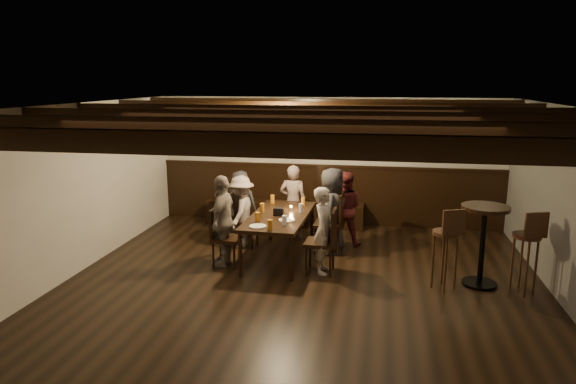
% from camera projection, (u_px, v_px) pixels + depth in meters
% --- Properties ---
extents(room, '(7.00, 7.00, 7.00)m').
position_uv_depth(room, '(303.00, 180.00, 8.58)').
color(room, black).
rests_on(room, ground).
extents(dining_table, '(0.89, 1.88, 0.70)m').
position_uv_depth(dining_table, '(279.00, 218.00, 7.85)').
color(dining_table, black).
rests_on(dining_table, floor).
extents(chair_left_near, '(0.43, 0.43, 0.91)m').
position_uv_depth(chair_left_near, '(243.00, 230.00, 8.50)').
color(chair_left_near, black).
rests_on(chair_left_near, floor).
extents(chair_left_far, '(0.41, 0.41, 0.87)m').
position_uv_depth(chair_left_far, '(226.00, 248.00, 7.65)').
color(chair_left_far, black).
rests_on(chair_left_far, floor).
extents(chair_right_near, '(0.46, 0.46, 0.98)m').
position_uv_depth(chair_right_near, '(330.00, 234.00, 8.21)').
color(chair_right_near, black).
rests_on(chair_right_near, floor).
extents(chair_right_far, '(0.44, 0.44, 0.93)m').
position_uv_depth(chair_right_far, '(321.00, 253.00, 7.35)').
color(chair_right_far, black).
rests_on(chair_right_far, floor).
extents(person_bench_left, '(0.59, 0.40, 1.19)m').
position_uv_depth(person_bench_left, '(241.00, 204.00, 8.90)').
color(person_bench_left, '#2B2A2D').
rests_on(person_bench_left, floor).
extents(person_bench_centre, '(0.48, 0.32, 1.30)m').
position_uv_depth(person_bench_centre, '(293.00, 202.00, 8.85)').
color(person_bench_centre, slate).
rests_on(person_bench_centre, floor).
extents(person_bench_right, '(0.62, 0.49, 1.24)m').
position_uv_depth(person_bench_right, '(344.00, 208.00, 8.53)').
color(person_bench_right, maroon).
rests_on(person_bench_right, floor).
extents(person_left_near, '(0.46, 0.78, 1.19)m').
position_uv_depth(person_left_near, '(241.00, 211.00, 8.44)').
color(person_left_near, gray).
rests_on(person_left_near, floor).
extents(person_left_far, '(0.36, 0.81, 1.37)m').
position_uv_depth(person_left_far, '(223.00, 221.00, 7.56)').
color(person_left_far, gray).
rests_on(person_left_far, floor).
extents(person_right_near, '(0.46, 0.68, 1.37)m').
position_uv_depth(person_right_near, '(332.00, 211.00, 8.12)').
color(person_right_near, '#27272A').
rests_on(person_right_near, floor).
extents(person_right_far, '(0.31, 0.47, 1.25)m').
position_uv_depth(person_right_far, '(324.00, 230.00, 7.27)').
color(person_right_far, '#AFA694').
rests_on(person_right_far, floor).
extents(pint_a, '(0.07, 0.07, 0.14)m').
position_uv_depth(pint_a, '(272.00, 199.00, 8.55)').
color(pint_a, '#BF7219').
rests_on(pint_a, dining_table).
extents(pint_b, '(0.07, 0.07, 0.14)m').
position_uv_depth(pint_b, '(303.00, 201.00, 8.39)').
color(pint_b, '#BF7219').
rests_on(pint_b, dining_table).
extents(pint_c, '(0.07, 0.07, 0.14)m').
position_uv_depth(pint_c, '(262.00, 208.00, 7.98)').
color(pint_c, '#BF7219').
rests_on(pint_c, dining_table).
extents(pint_d, '(0.07, 0.07, 0.14)m').
position_uv_depth(pint_d, '(301.00, 208.00, 7.95)').
color(pint_d, silver).
rests_on(pint_d, dining_table).
extents(pint_e, '(0.07, 0.07, 0.14)m').
position_uv_depth(pint_e, '(258.00, 217.00, 7.44)').
color(pint_e, '#BF7219').
rests_on(pint_e, dining_table).
extents(pint_f, '(0.07, 0.07, 0.14)m').
position_uv_depth(pint_f, '(284.00, 220.00, 7.26)').
color(pint_f, silver).
rests_on(pint_f, dining_table).
extents(pint_g, '(0.07, 0.07, 0.14)m').
position_uv_depth(pint_g, '(270.00, 225.00, 7.05)').
color(pint_g, '#BF7219').
rests_on(pint_g, dining_table).
extents(plate_near, '(0.24, 0.24, 0.01)m').
position_uv_depth(plate_near, '(258.00, 226.00, 7.20)').
color(plate_near, white).
rests_on(plate_near, dining_table).
extents(plate_far, '(0.24, 0.24, 0.01)m').
position_uv_depth(plate_far, '(287.00, 220.00, 7.51)').
color(plate_far, white).
rests_on(plate_far, dining_table).
extents(condiment_caddy, '(0.15, 0.10, 0.12)m').
position_uv_depth(condiment_caddy, '(279.00, 212.00, 7.78)').
color(condiment_caddy, black).
rests_on(condiment_caddy, dining_table).
extents(candle, '(0.05, 0.05, 0.05)m').
position_uv_depth(candle, '(291.00, 209.00, 8.09)').
color(candle, beige).
rests_on(candle, dining_table).
extents(high_top_table, '(0.62, 0.62, 1.10)m').
position_uv_depth(high_top_table, '(483.00, 234.00, 6.79)').
color(high_top_table, black).
rests_on(high_top_table, floor).
extents(bar_stool_left, '(0.39, 0.40, 1.12)m').
position_uv_depth(bar_stool_left, '(445.00, 259.00, 6.74)').
color(bar_stool_left, '#321C0F').
rests_on(bar_stool_left, floor).
extents(bar_stool_right, '(0.38, 0.40, 1.12)m').
position_uv_depth(bar_stool_right, '(524.00, 262.00, 6.61)').
color(bar_stool_right, '#321C0F').
rests_on(bar_stool_right, floor).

